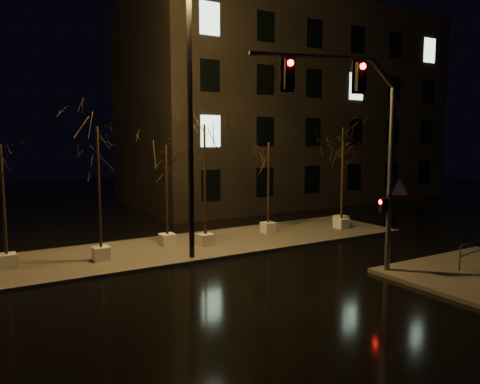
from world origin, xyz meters
TOP-DOWN VIEW (x-y plane):
  - ground at (0.00, 0.00)m, footprint 90.00×90.00m
  - median at (0.00, 6.00)m, footprint 22.00×5.00m
  - building at (14.00, 18.00)m, footprint 25.00×12.00m
  - tree_0 at (-7.84, 6.21)m, footprint 1.80×1.80m
  - tree_1 at (-4.43, 5.50)m, footprint 1.80×1.80m
  - tree_2 at (-1.12, 6.51)m, footprint 1.80×1.80m
  - tree_3 at (0.38, 5.59)m, footprint 1.80×1.80m
  - tree_4 at (4.52, 6.49)m, footprint 1.80×1.80m
  - tree_5 at (8.67, 5.41)m, footprint 1.80×1.80m
  - tree_6 at (9.28, 6.12)m, footprint 1.80×1.80m
  - traffic_signal_mast at (3.27, -1.17)m, footprint 6.21×1.83m
  - streetlight_main at (-1.05, 4.01)m, footprint 2.76×0.51m
  - guard_rail_a at (7.80, -2.86)m, footprint 2.25×0.37m

SIDE VIEW (x-z plane):
  - ground at x=0.00m, z-range 0.00..0.00m
  - median at x=0.00m, z-range 0.00..0.15m
  - guard_rail_a at x=7.80m, z-range 0.30..1.28m
  - tree_2 at x=-1.12m, z-range 1.39..6.16m
  - tree_4 at x=4.52m, z-range 1.40..6.24m
  - tree_0 at x=-7.84m, z-range 1.41..6.28m
  - tree_5 at x=8.67m, z-range 1.43..6.39m
  - tree_1 at x=-4.43m, z-range 1.60..7.19m
  - tree_6 at x=9.28m, z-range 1.62..7.30m
  - tree_3 at x=0.38m, z-range 1.63..7.37m
  - traffic_signal_mast at x=3.27m, z-range 1.38..9.22m
  - streetlight_main at x=-1.05m, z-range 1.00..12.03m
  - building at x=14.00m, z-range 0.00..15.00m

